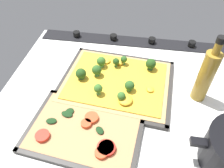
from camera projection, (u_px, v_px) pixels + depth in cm
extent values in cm
cube|color=silver|center=(123.00, 106.00, 66.76)|extent=(78.79, 73.38, 3.00)
cube|color=black|center=(132.00, 41.00, 88.54)|extent=(75.64, 7.00, 0.80)
cylinder|color=black|center=(192.00, 44.00, 85.09)|extent=(2.80, 2.80, 1.80)
cylinder|color=black|center=(152.00, 40.00, 86.78)|extent=(2.80, 2.80, 1.80)
cylinder|color=black|center=(114.00, 37.00, 88.47)|extent=(2.80, 2.80, 1.80)
cylinder|color=black|center=(77.00, 34.00, 90.15)|extent=(2.80, 2.80, 1.80)
cube|color=#33302D|center=(116.00, 83.00, 71.39)|extent=(38.54, 32.32, 0.50)
cube|color=#33302D|center=(125.00, 57.00, 80.64)|extent=(35.94, 4.55, 1.30)
cube|color=#33302D|center=(105.00, 115.00, 61.57)|extent=(35.94, 4.55, 1.30)
cube|color=#33302D|center=(170.00, 92.00, 68.12)|extent=(3.91, 29.07, 1.30)
cube|color=#33302D|center=(67.00, 74.00, 74.09)|extent=(3.91, 29.07, 1.30)
cube|color=tan|center=(116.00, 82.00, 70.86)|extent=(35.93, 29.70, 1.00)
cube|color=gold|center=(116.00, 80.00, 70.36)|extent=(33.00, 26.80, 0.40)
cone|color=#427635|center=(116.00, 65.00, 74.51)|extent=(1.29, 1.29, 1.31)
sphere|color=#264C1C|center=(116.00, 61.00, 73.42)|extent=(2.34, 2.34, 2.34)
cone|color=#5B9F46|center=(98.00, 92.00, 65.42)|extent=(1.47, 1.47, 1.31)
sphere|color=#386B28|center=(98.00, 88.00, 64.24)|extent=(2.68, 2.68, 2.68)
cone|color=#5B9F46|center=(121.00, 99.00, 63.56)|extent=(1.35, 1.35, 1.09)
sphere|color=#386B28|center=(121.00, 96.00, 62.52)|extent=(2.46, 2.46, 2.46)
cone|color=#4D8B3F|center=(129.00, 89.00, 66.63)|extent=(1.67, 1.67, 0.90)
sphere|color=#2D5B23|center=(130.00, 85.00, 65.50)|extent=(3.04, 3.04, 3.04)
cone|color=#427635|center=(150.00, 68.00, 73.60)|extent=(1.92, 1.92, 1.06)
sphere|color=#264C1C|center=(151.00, 64.00, 72.30)|extent=(3.49, 3.49, 3.49)
cone|color=#5B9F46|center=(101.00, 65.00, 74.55)|extent=(1.72, 1.72, 1.13)
sphere|color=#386B28|center=(101.00, 61.00, 73.32)|extent=(3.13, 3.13, 3.13)
cone|color=#4D8B3F|center=(124.00, 63.00, 75.37)|extent=(1.26, 1.26, 1.31)
sphere|color=#2D5B23|center=(124.00, 59.00, 74.29)|extent=(2.29, 2.29, 2.29)
cone|color=#4D8B3F|center=(97.00, 74.00, 71.38)|extent=(1.77, 1.77, 1.13)
sphere|color=#2D5B23|center=(97.00, 70.00, 70.12)|extent=(3.23, 3.23, 3.23)
cone|color=#427635|center=(81.00, 77.00, 70.44)|extent=(1.88, 1.88, 0.80)
sphere|color=#264C1C|center=(81.00, 73.00, 69.25)|extent=(3.42, 3.42, 3.42)
ellipsoid|color=gold|center=(107.00, 61.00, 76.36)|extent=(3.17, 3.52, 1.05)
ellipsoid|color=gold|center=(150.00, 89.00, 66.64)|extent=(3.08, 3.30, 0.94)
ellipsoid|color=gold|center=(125.00, 100.00, 63.21)|extent=(5.73, 5.77, 1.52)
ellipsoid|color=gold|center=(120.00, 62.00, 75.93)|extent=(3.50, 3.94, 1.27)
cube|color=#33302D|center=(85.00, 131.00, 58.48)|extent=(32.63, 24.88, 0.50)
cube|color=#33302D|center=(97.00, 102.00, 65.17)|extent=(30.38, 4.54, 1.30)
cube|color=#33302D|center=(70.00, 165.00, 51.24)|extent=(30.38, 4.54, 1.30)
cube|color=#33302D|center=(138.00, 142.00, 55.52)|extent=(3.58, 21.66, 1.30)
cube|color=#33302D|center=(37.00, 118.00, 60.88)|extent=(3.58, 21.66, 1.30)
cube|color=tan|center=(85.00, 129.00, 57.99)|extent=(29.98, 22.23, 0.90)
cylinder|color=#B22319|center=(107.00, 148.00, 52.99)|extent=(4.31, 4.31, 1.00)
cylinder|color=#D14723|center=(101.00, 153.00, 52.12)|extent=(3.26, 3.26, 1.00)
cylinder|color=#D14723|center=(92.00, 118.00, 59.48)|extent=(3.82, 3.82, 1.00)
cylinder|color=red|center=(105.00, 148.00, 53.11)|extent=(4.30, 4.30, 1.00)
cylinder|color=#D14723|center=(86.00, 124.00, 58.09)|extent=(2.89, 2.89, 1.00)
cylinder|color=red|center=(43.00, 136.00, 55.46)|extent=(3.73, 3.73, 1.00)
ellipsoid|color=#193819|center=(51.00, 121.00, 58.86)|extent=(3.14, 2.26, 0.60)
ellipsoid|color=#193819|center=(67.00, 114.00, 60.51)|extent=(3.71, 2.70, 0.60)
ellipsoid|color=#193819|center=(100.00, 130.00, 56.74)|extent=(3.22, 3.24, 0.60)
ellipsoid|color=#193819|center=(70.00, 111.00, 61.17)|extent=(3.37, 3.40, 0.60)
cube|color=black|center=(198.00, 142.00, 48.05)|extent=(3.60, 2.00, 1.20)
cylinder|color=olive|center=(205.00, 77.00, 61.65)|extent=(4.46, 4.46, 16.71)
cylinder|color=olive|center=(218.00, 48.00, 54.48)|extent=(2.01, 2.01, 3.50)
cylinder|color=black|center=(221.00, 40.00, 52.68)|extent=(2.23, 2.23, 1.60)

